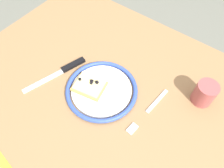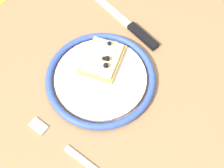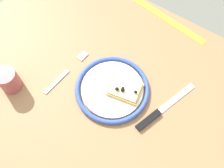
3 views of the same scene
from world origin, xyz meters
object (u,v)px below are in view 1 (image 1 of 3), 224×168
knife (65,69)px  cup (205,93)px  dining_table (111,106)px  fork (148,111)px  plate (102,90)px  pizza_slice_near (89,86)px

knife → cup: (-0.44, -0.18, 0.03)m
dining_table → fork: (-0.13, -0.02, 0.08)m
dining_table → cup: (-0.25, -0.16, 0.12)m
knife → cup: size_ratio=2.97×
dining_table → fork: fork is taller
knife → fork: (-0.32, -0.04, -0.00)m
plate → cup: cup is taller
pizza_slice_near → knife: pizza_slice_near is taller
fork → pizza_slice_near: bearing=13.5°
fork → cup: size_ratio=2.56×
dining_table → pizza_slice_near: bearing=21.3°
pizza_slice_near → cup: cup is taller
dining_table → plate: size_ratio=4.50×
plate → fork: size_ratio=1.19×
knife → cup: cup is taller
knife → fork: size_ratio=1.16×
pizza_slice_near → knife: (0.12, -0.01, -0.02)m
cup → plate: bearing=31.5°
knife → fork: knife is taller
pizza_slice_near → fork: pizza_slice_near is taller
cup → dining_table: bearing=33.1°
plate → pizza_slice_near: bearing=25.2°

